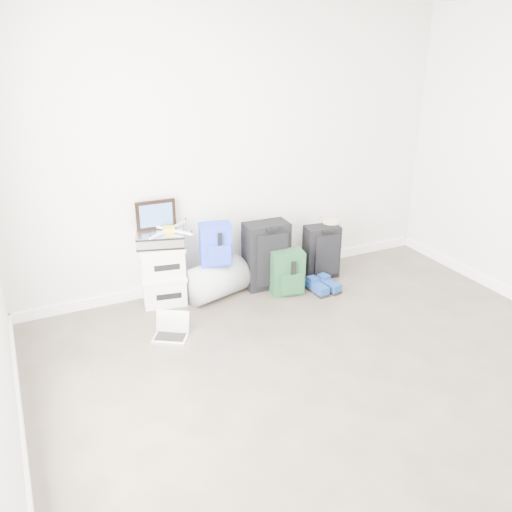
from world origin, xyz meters
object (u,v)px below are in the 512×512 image
large_suitcase (267,255)px  laptop (171,331)px  briefcase (160,239)px  duffel_bag (216,280)px  carry_on (322,252)px  boxes_stack (163,273)px

large_suitcase → laptop: large_suitcase is taller
briefcase → duffel_bag: (0.49, -0.12, -0.48)m
briefcase → duffel_bag: size_ratio=0.73×
briefcase → carry_on: briefcase is taller
duffel_bag → large_suitcase: large_suitcase is taller
boxes_stack → laptop: boxes_stack is taller
large_suitcase → laptop: (-1.18, -0.53, -0.29)m
carry_on → laptop: 1.89m
duffel_bag → boxes_stack: bearing=150.6°
large_suitcase → carry_on: large_suitcase is taller
boxes_stack → large_suitcase: large_suitcase is taller
briefcase → duffel_bag: bearing=2.4°
boxes_stack → duffel_bag: 0.52m
duffel_bag → briefcase: bearing=150.6°
laptop → duffel_bag: bearing=72.3°
laptop → large_suitcase: bearing=56.4°
boxes_stack → laptop: size_ratio=1.67×
briefcase → duffel_bag: 0.69m
boxes_stack → laptop: 0.70m
boxes_stack → carry_on: 1.68m
briefcase → large_suitcase: briefcase is taller
duffel_bag → laptop: bearing=-155.9°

